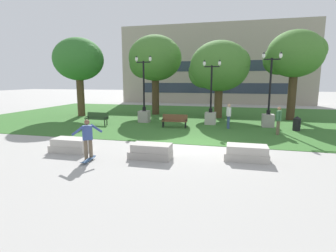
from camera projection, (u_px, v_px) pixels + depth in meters
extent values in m
plane|color=#A3A09B|center=(194.00, 145.00, 13.56)|extent=(140.00, 140.00, 0.00)
cube|color=#336628|center=(210.00, 118.00, 23.12)|extent=(40.00, 20.00, 0.02)
cube|color=#B2ADA3|center=(71.00, 148.00, 12.31)|extent=(1.80, 0.90, 0.32)
cube|color=#BBB6AB|center=(71.00, 142.00, 12.24)|extent=(1.66, 0.83, 0.32)
cube|color=#9E9991|center=(151.00, 155.00, 11.25)|extent=(1.80, 0.90, 0.32)
cube|color=#A6A098|center=(152.00, 147.00, 11.18)|extent=(1.66, 0.83, 0.32)
cube|color=#B2ADA3|center=(246.00, 156.00, 11.00)|extent=(1.80, 0.90, 0.32)
cube|color=#BBB6AB|center=(247.00, 149.00, 10.94)|extent=(1.66, 0.83, 0.32)
cylinder|color=brown|center=(91.00, 149.00, 11.06)|extent=(0.15, 0.15, 0.86)
cylinder|color=brown|center=(86.00, 150.00, 11.01)|extent=(0.15, 0.15, 0.86)
cube|color=#334784|center=(87.00, 133.00, 10.91)|extent=(0.47, 0.40, 0.60)
cylinder|color=#334784|center=(96.00, 128.00, 11.16)|extent=(0.49, 0.32, 0.41)
cylinder|color=#334784|center=(78.00, 131.00, 10.61)|extent=(0.49, 0.32, 0.41)
sphere|color=brown|center=(87.00, 122.00, 10.83)|extent=(0.22, 0.22, 0.22)
cube|color=#2D4C75|center=(88.00, 160.00, 10.76)|extent=(0.25, 0.81, 0.02)
cube|color=#2D4C75|center=(83.00, 163.00, 10.32)|extent=(0.21, 0.13, 0.06)
cube|color=#2D4C75|center=(93.00, 156.00, 11.20)|extent=(0.21, 0.13, 0.06)
cylinder|color=silver|center=(88.00, 163.00, 10.54)|extent=(0.03, 0.06, 0.06)
cylinder|color=silver|center=(83.00, 163.00, 10.58)|extent=(0.03, 0.06, 0.06)
cylinder|color=silver|center=(93.00, 160.00, 10.97)|extent=(0.03, 0.06, 0.06)
cylinder|color=silver|center=(88.00, 159.00, 11.01)|extent=(0.03, 0.06, 0.06)
cube|color=#284723|center=(96.00, 119.00, 19.51)|extent=(1.82, 0.55, 0.05)
cube|color=#284723|center=(98.00, 115.00, 19.70)|extent=(1.80, 0.23, 0.46)
cube|color=black|center=(86.00, 117.00, 19.73)|extent=(0.08, 0.40, 0.04)
cube|color=black|center=(106.00, 118.00, 19.24)|extent=(0.08, 0.40, 0.04)
cylinder|color=black|center=(86.00, 122.00, 19.63)|extent=(0.07, 0.07, 0.41)
cylinder|color=black|center=(105.00, 123.00, 19.16)|extent=(0.07, 0.07, 0.41)
cylinder|color=black|center=(88.00, 121.00, 19.93)|extent=(0.07, 0.07, 0.41)
cylinder|color=black|center=(107.00, 122.00, 19.46)|extent=(0.07, 0.07, 0.41)
cube|color=brown|center=(174.00, 121.00, 18.40)|extent=(1.81, 0.49, 0.05)
cube|color=brown|center=(175.00, 118.00, 18.60)|extent=(1.80, 0.17, 0.46)
cube|color=black|center=(163.00, 119.00, 18.56)|extent=(0.07, 0.40, 0.04)
cube|color=black|center=(186.00, 120.00, 18.21)|extent=(0.07, 0.40, 0.04)
cylinder|color=black|center=(163.00, 124.00, 18.46)|extent=(0.07, 0.07, 0.41)
cylinder|color=black|center=(185.00, 125.00, 18.12)|extent=(0.07, 0.07, 0.41)
cylinder|color=black|center=(164.00, 124.00, 18.77)|extent=(0.07, 0.07, 0.41)
cylinder|color=black|center=(186.00, 125.00, 18.43)|extent=(0.07, 0.07, 0.41)
cube|color=gray|center=(268.00, 121.00, 18.66)|extent=(0.80, 0.80, 0.90)
cylinder|color=black|center=(268.00, 112.00, 18.55)|extent=(0.28, 0.28, 0.30)
cylinder|color=black|center=(270.00, 87.00, 18.24)|extent=(0.14, 0.14, 3.90)
cube|color=black|center=(272.00, 59.00, 17.92)|extent=(1.10, 0.08, 0.08)
ellipsoid|color=white|center=(264.00, 56.00, 18.01)|extent=(0.22, 0.22, 0.36)
cone|color=black|center=(264.00, 53.00, 17.97)|extent=(0.20, 0.20, 0.13)
ellipsoid|color=white|center=(281.00, 55.00, 17.75)|extent=(0.22, 0.22, 0.36)
cone|color=black|center=(281.00, 52.00, 17.71)|extent=(0.20, 0.20, 0.13)
cube|color=#ADA89E|center=(210.00, 118.00, 19.77)|extent=(0.80, 0.80, 0.90)
cylinder|color=black|center=(211.00, 110.00, 19.66)|extent=(0.28, 0.28, 0.30)
cylinder|color=black|center=(211.00, 89.00, 19.39)|extent=(0.14, 0.14, 3.46)
cube|color=black|center=(212.00, 67.00, 19.10)|extent=(1.10, 0.08, 0.08)
ellipsoid|color=white|center=(204.00, 63.00, 19.19)|extent=(0.22, 0.22, 0.36)
cone|color=black|center=(204.00, 61.00, 19.16)|extent=(0.20, 0.20, 0.13)
ellipsoid|color=white|center=(220.00, 63.00, 18.93)|extent=(0.22, 0.22, 0.36)
cone|color=black|center=(220.00, 60.00, 18.90)|extent=(0.20, 0.20, 0.13)
cube|color=gray|center=(144.00, 116.00, 20.77)|extent=(0.80, 0.80, 0.90)
cylinder|color=black|center=(144.00, 109.00, 20.67)|extent=(0.28, 0.28, 0.30)
cylinder|color=black|center=(144.00, 86.00, 20.36)|extent=(0.14, 0.14, 3.85)
cube|color=black|center=(143.00, 62.00, 20.04)|extent=(1.10, 0.08, 0.08)
ellipsoid|color=white|center=(137.00, 59.00, 20.13)|extent=(0.22, 0.22, 0.36)
cone|color=black|center=(137.00, 56.00, 20.10)|extent=(0.20, 0.20, 0.13)
ellipsoid|color=white|center=(150.00, 59.00, 19.87)|extent=(0.22, 0.22, 0.36)
cone|color=black|center=(150.00, 56.00, 19.84)|extent=(0.20, 0.20, 0.13)
cylinder|color=#4C3823|center=(218.00, 100.00, 22.96)|extent=(0.69, 0.69, 3.09)
ellipsoid|color=#42752D|center=(220.00, 66.00, 22.45)|extent=(5.04, 5.04, 4.28)
sphere|color=#42752D|center=(204.00, 72.00, 23.35)|extent=(2.77, 2.77, 2.77)
sphere|color=#42752D|center=(235.00, 62.00, 21.63)|extent=(2.52, 2.52, 2.52)
cylinder|color=#42301E|center=(156.00, 94.00, 25.25)|extent=(0.69, 0.69, 3.96)
ellipsoid|color=#42752D|center=(155.00, 58.00, 24.67)|extent=(4.98, 4.98, 4.23)
sphere|color=#42752D|center=(143.00, 64.00, 25.55)|extent=(2.74, 2.74, 2.74)
sphere|color=#42752D|center=(167.00, 55.00, 23.86)|extent=(2.49, 2.49, 2.49)
cylinder|color=#42301E|center=(292.00, 95.00, 21.66)|extent=(0.66, 0.66, 4.17)
ellipsoid|color=#42752D|center=(295.00, 54.00, 21.08)|extent=(4.41, 4.41, 3.75)
sphere|color=#42752D|center=(278.00, 60.00, 21.87)|extent=(2.43, 2.43, 2.43)
sphere|color=#42752D|center=(312.00, 50.00, 20.37)|extent=(2.21, 2.21, 2.21)
cylinder|color=#4C3823|center=(81.00, 95.00, 24.23)|extent=(0.66, 0.66, 3.92)
ellipsoid|color=#2D6B28|center=(79.00, 59.00, 23.68)|extent=(4.47, 4.47, 3.80)
sphere|color=#2D6B28|center=(70.00, 65.00, 24.47)|extent=(2.46, 2.46, 2.46)
sphere|color=#2D6B28|center=(87.00, 56.00, 22.95)|extent=(2.24, 2.24, 2.24)
cylinder|color=black|center=(297.00, 125.00, 17.26)|extent=(0.48, 0.48, 0.80)
cone|color=black|center=(297.00, 117.00, 17.18)|extent=(0.49, 0.49, 0.16)
cylinder|color=#384C7A|center=(228.00, 122.00, 18.13)|extent=(0.15, 0.15, 0.86)
cylinder|color=#384C7A|center=(229.00, 122.00, 17.93)|extent=(0.15, 0.15, 0.86)
cube|color=white|center=(229.00, 112.00, 17.91)|extent=(0.32, 0.44, 0.60)
cylinder|color=white|center=(228.00, 111.00, 18.22)|extent=(0.15, 0.24, 0.56)
cylinder|color=white|center=(230.00, 112.00, 17.58)|extent=(0.15, 0.24, 0.56)
sphere|color=tan|center=(229.00, 105.00, 17.83)|extent=(0.22, 0.22, 0.22)
cylinder|color=brown|center=(278.00, 127.00, 16.09)|extent=(0.15, 0.15, 0.86)
cylinder|color=brown|center=(278.00, 128.00, 15.93)|extent=(0.15, 0.15, 0.86)
cube|color=#3D7047|center=(279.00, 116.00, 15.88)|extent=(0.37, 0.46, 0.60)
cylinder|color=#3D7047|center=(280.00, 115.00, 16.10)|extent=(0.14, 0.16, 0.56)
cylinder|color=#3D7047|center=(278.00, 116.00, 15.65)|extent=(0.14, 0.16, 0.56)
sphere|color=#9E7051|center=(279.00, 109.00, 15.81)|extent=(0.22, 0.22, 0.22)
cube|color=gray|center=(214.00, 64.00, 36.24)|extent=(26.75, 1.00, 10.95)
cube|color=#232D3D|center=(213.00, 88.00, 36.32)|extent=(20.07, 0.03, 1.40)
cube|color=#232D3D|center=(213.00, 66.00, 35.80)|extent=(20.07, 0.03, 1.40)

